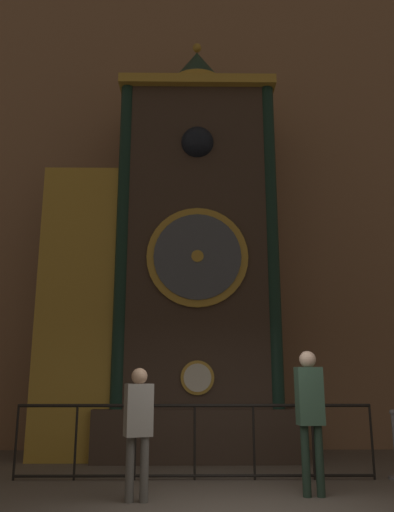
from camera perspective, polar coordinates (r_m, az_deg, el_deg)
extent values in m
cube|color=#936B4C|center=(12.68, 2.22, 14.92)|extent=(24.00, 0.30, 15.07)
cube|color=#423328|center=(10.04, 0.00, -19.48)|extent=(3.76, 1.61, 0.92)
cube|color=#423328|center=(10.34, 0.00, 1.84)|extent=(3.01, 1.40, 6.64)
cube|color=gold|center=(11.52, 0.01, 17.65)|extent=(3.25, 1.54, 0.20)
cylinder|color=gold|center=(9.26, 0.05, -13.73)|extent=(0.61, 0.05, 0.61)
cylinder|color=silver|center=(9.23, 0.05, -13.73)|extent=(0.50, 0.03, 0.50)
cylinder|color=gold|center=(9.51, 0.05, -0.10)|extent=(1.94, 0.07, 1.94)
cylinder|color=#4C515B|center=(9.46, 0.05, -0.04)|extent=(1.67, 0.04, 1.67)
cylinder|color=gold|center=(9.44, 0.05, -0.01)|extent=(0.23, 0.03, 0.23)
cube|color=black|center=(10.79, 0.01, 11.72)|extent=(0.84, 0.42, 0.84)
sphere|color=black|center=(10.39, 0.04, 12.74)|extent=(0.67, 0.67, 0.67)
cylinder|color=#142D23|center=(9.84, -8.46, 2.79)|extent=(0.26, 0.26, 6.64)
cylinder|color=#142D23|center=(9.87, 8.51, 2.74)|extent=(0.26, 0.26, 6.64)
cylinder|color=gold|center=(11.74, 0.00, 18.43)|extent=(1.17, 1.17, 0.30)
cone|color=#163227|center=(12.04, 0.00, 20.67)|extent=(1.11, 1.11, 0.81)
sphere|color=gold|center=(12.34, 0.00, 22.69)|extent=(0.20, 0.20, 0.20)
cube|color=#4C3828|center=(10.35, -12.89, -6.01)|extent=(1.48, 1.19, 5.59)
cube|color=gold|center=(9.75, -13.63, -5.55)|extent=(1.55, 0.06, 5.59)
cylinder|color=black|center=(8.47, -19.99, -19.33)|extent=(0.04, 0.04, 1.09)
cylinder|color=black|center=(8.23, -13.70, -19.92)|extent=(0.04, 0.04, 1.09)
cylinder|color=black|center=(8.09, -7.07, -20.30)|extent=(0.04, 0.04, 1.09)
cylinder|color=black|center=(8.05, -0.27, -20.44)|extent=(0.04, 0.04, 1.09)
cylinder|color=black|center=(8.10, 6.52, -20.31)|extent=(0.04, 0.04, 1.09)
cylinder|color=black|center=(8.26, 13.12, -19.93)|extent=(0.04, 0.04, 1.09)
cylinder|color=black|center=(8.51, 19.37, -19.34)|extent=(0.04, 0.04, 1.09)
cylinder|color=black|center=(8.00, -0.26, -16.72)|extent=(5.39, 0.05, 0.05)
cylinder|color=black|center=(8.12, -0.27, -23.82)|extent=(5.39, 0.04, 0.04)
cylinder|color=#58554F|center=(6.81, -7.69, -22.98)|extent=(0.11, 0.11, 0.77)
cylinder|color=#58554F|center=(6.79, -6.05, -23.05)|extent=(0.11, 0.11, 0.77)
cube|color=gray|center=(6.72, -6.69, -17.06)|extent=(0.39, 0.32, 0.65)
sphere|color=tan|center=(6.70, -6.60, -13.50)|extent=(0.21, 0.21, 0.21)
cylinder|color=#213427|center=(7.16, 12.32, -21.88)|extent=(0.11, 0.11, 0.88)
cylinder|color=#213427|center=(7.20, 13.82, -21.76)|extent=(0.11, 0.11, 0.88)
cube|color=#385642|center=(7.10, 12.72, -15.31)|extent=(0.36, 0.25, 0.75)
sphere|color=beige|center=(7.09, 12.52, -11.46)|extent=(0.23, 0.23, 0.23)
sphere|color=gray|center=(8.63, 21.43, -16.28)|extent=(0.09, 0.09, 0.09)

